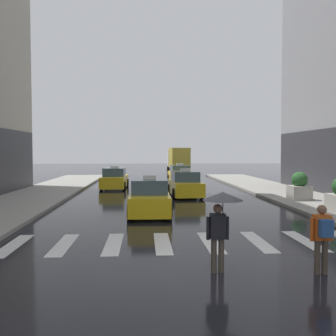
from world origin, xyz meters
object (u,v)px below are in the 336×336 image
(pedestrian_with_umbrella, at_px, (221,210))
(planter_mid_block, at_px, (299,187))
(taxi_lead, at_px, (150,198))
(box_truck, at_px, (178,160))
(taxi_third, at_px, (115,179))
(pedestrian_with_backpack, at_px, (322,234))
(taxi_second, at_px, (185,185))
(taxi_fourth, at_px, (180,175))

(pedestrian_with_umbrella, relative_size, planter_mid_block, 1.21)
(taxi_lead, bearing_deg, box_truck, 82.23)
(taxi_third, xyz_separation_m, pedestrian_with_backpack, (6.51, -20.56, 0.25))
(taxi_third, bearing_deg, pedestrian_with_backpack, -72.43)
(taxi_second, bearing_deg, pedestrian_with_umbrella, -93.01)
(taxi_fourth, relative_size, pedestrian_with_backpack, 2.79)
(taxi_second, distance_m, planter_mid_block, 7.04)
(taxi_lead, relative_size, planter_mid_block, 2.85)
(box_truck, bearing_deg, pedestrian_with_backpack, -90.21)
(taxi_fourth, relative_size, box_truck, 0.61)
(box_truck, bearing_deg, taxi_fourth, -94.60)
(pedestrian_with_backpack, relative_size, planter_mid_block, 1.03)
(taxi_lead, relative_size, pedestrian_with_backpack, 2.76)
(taxi_third, bearing_deg, taxi_fourth, 42.62)
(taxi_second, bearing_deg, taxi_fourth, 86.39)
(pedestrian_with_backpack, height_order, planter_mid_block, planter_mid_block)
(taxi_second, height_order, taxi_fourth, same)
(taxi_third, height_order, planter_mid_block, taxi_third)
(pedestrian_with_umbrella, relative_size, pedestrian_with_backpack, 1.18)
(taxi_fourth, xyz_separation_m, pedestrian_with_umbrella, (-1.45, -25.41, 0.79))
(taxi_third, distance_m, taxi_fourth, 7.64)
(pedestrian_with_umbrella, bearing_deg, box_truck, 86.29)
(pedestrian_with_umbrella, bearing_deg, planter_mid_block, 59.08)
(taxi_third, bearing_deg, pedestrian_with_umbrella, -78.34)
(box_truck, xyz_separation_m, pedestrian_with_umbrella, (-2.48, -38.21, -0.34))
(taxi_fourth, xyz_separation_m, pedestrian_with_backpack, (0.89, -25.73, 0.25))
(taxi_second, bearing_deg, planter_mid_block, -28.13)
(taxi_lead, relative_size, taxi_fourth, 0.99)
(taxi_fourth, bearing_deg, taxi_third, -137.38)
(taxi_lead, height_order, planter_mid_block, taxi_lead)
(pedestrian_with_umbrella, height_order, pedestrian_with_backpack, pedestrian_with_umbrella)
(taxi_lead, xyz_separation_m, planter_mid_block, (8.59, 3.27, 0.15))
(taxi_fourth, relative_size, pedestrian_with_umbrella, 2.37)
(planter_mid_block, bearing_deg, pedestrian_with_backpack, -111.21)
(pedestrian_with_umbrella, distance_m, planter_mid_block, 13.62)
(taxi_lead, xyz_separation_m, box_truck, (4.07, 29.81, 1.13))
(taxi_lead, height_order, taxi_second, same)
(taxi_lead, distance_m, pedestrian_with_umbrella, 8.59)
(taxi_fourth, bearing_deg, pedestrian_with_backpack, -88.02)
(pedestrian_with_umbrella, bearing_deg, pedestrian_with_backpack, -7.87)
(pedestrian_with_umbrella, height_order, planter_mid_block, pedestrian_with_umbrella)
(taxi_third, distance_m, pedestrian_with_backpack, 21.57)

